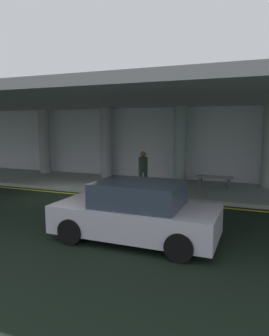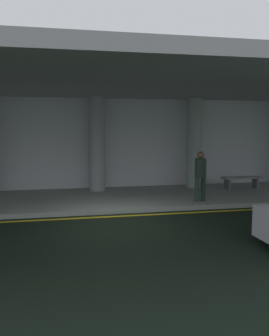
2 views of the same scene
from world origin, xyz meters
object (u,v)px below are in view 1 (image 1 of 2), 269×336
support_column_center (180,144)px  bench_metal (215,179)px  support_column_left_mid (106,143)px  support_column_far_left (44,141)px  car_silver (136,213)px  traveler_with_luggage (143,169)px

support_column_center → bench_metal: 2.44m
support_column_left_mid → bench_metal: 6.02m
support_column_left_mid → support_column_center: (4.00, 0.00, 0.00)m
support_column_far_left → car_silver: 11.86m
support_column_left_mid → traveler_with_luggage: support_column_left_mid is taller
support_column_center → support_column_far_left: bearing=180.0°
support_column_far_left → support_column_left_mid: same height
support_column_left_mid → bench_metal: bearing=-7.3°
support_column_center → bench_metal: bearing=-22.4°
support_column_far_left → traveler_with_luggage: size_ratio=2.17×
bench_metal → traveler_with_luggage: bearing=-141.6°
support_column_far_left → support_column_center: 8.00m
car_silver → support_column_left_mid: bearing=117.2°
traveler_with_luggage → bench_metal: 3.43m
support_column_far_left → support_column_center: bearing=0.0°
support_column_far_left → bench_metal: 9.93m
car_silver → traveler_with_luggage: 5.29m
support_column_center → traveler_with_luggage: 3.09m
support_column_left_mid → traveler_with_luggage: bearing=-42.1°
support_column_left_mid → support_column_center: same height
support_column_left_mid → car_silver: size_ratio=0.89×
car_silver → bench_metal: 7.17m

